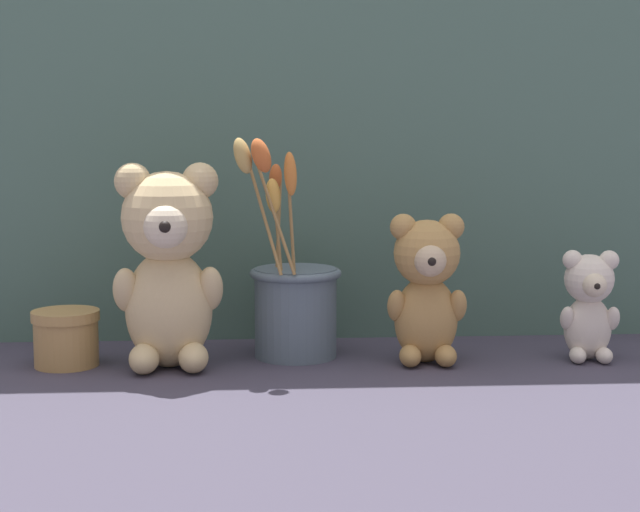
% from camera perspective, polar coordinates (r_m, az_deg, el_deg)
% --- Properties ---
extents(ground_plane, '(4.00, 4.00, 0.00)m').
position_cam_1_polar(ground_plane, '(1.32, 0.06, -6.26)').
color(ground_plane, '#3D3847').
extents(backdrop_wall, '(1.23, 0.02, 0.68)m').
position_cam_1_polar(backdrop_wall, '(1.45, -0.37, 8.55)').
color(backdrop_wall, '#4C6B5B').
rests_on(backdrop_wall, ground).
extents(teddy_bear_large, '(0.14, 0.14, 0.27)m').
position_cam_1_polar(teddy_bear_large, '(1.29, -8.84, -0.34)').
color(teddy_bear_large, '#DBBC84').
rests_on(teddy_bear_large, ground).
extents(teddy_bear_medium, '(0.11, 0.10, 0.20)m').
position_cam_1_polar(teddy_bear_medium, '(1.31, 6.24, -1.73)').
color(teddy_bear_medium, tan).
rests_on(teddy_bear_medium, ground).
extents(teddy_bear_small, '(0.08, 0.08, 0.15)m').
position_cam_1_polar(teddy_bear_small, '(1.37, 15.43, -2.68)').
color(teddy_bear_small, beige).
rests_on(teddy_bear_small, ground).
extents(flower_vase, '(0.15, 0.15, 0.30)m').
position_cam_1_polar(flower_vase, '(1.34, -1.51, -2.65)').
color(flower_vase, slate).
rests_on(flower_vase, ground).
extents(decorative_tin_tall, '(0.09, 0.09, 0.07)m').
position_cam_1_polar(decorative_tin_tall, '(1.34, -14.56, -4.62)').
color(decorative_tin_tall, tan).
rests_on(decorative_tin_tall, ground).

